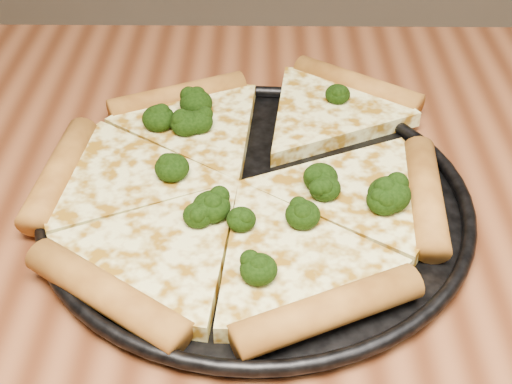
{
  "coord_description": "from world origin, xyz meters",
  "views": [
    {
      "loc": [
        -0.09,
        -0.31,
        1.11
      ],
      "look_at": [
        -0.09,
        0.12,
        0.77
      ],
      "focal_mm": 48.96,
      "sensor_mm": 36.0,
      "label": 1
    }
  ],
  "objects": [
    {
      "name": "broccoli_florets",
      "position": [
        -0.09,
        0.13,
        0.78
      ],
      "size": [
        0.22,
        0.25,
        0.02
      ],
      "color": "black",
      "rests_on": "pizza"
    },
    {
      "name": "pizza",
      "position": [
        -0.1,
        0.13,
        0.77
      ],
      "size": [
        0.34,
        0.38,
        0.03
      ],
      "rotation": [
        0.0,
        0.0,
        0.44
      ],
      "color": "#FFFB9C",
      "rests_on": "pizza_pan"
    },
    {
      "name": "pizza_pan",
      "position": [
        -0.09,
        0.12,
        0.76
      ],
      "size": [
        0.34,
        0.34,
        0.02
      ],
      "color": "black",
      "rests_on": "dining_table"
    }
  ]
}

